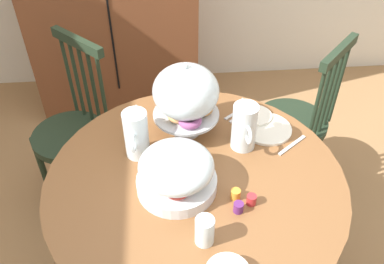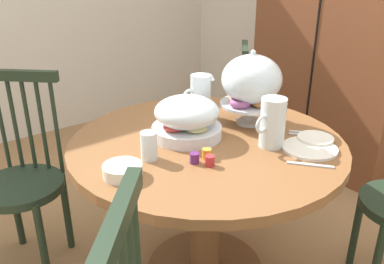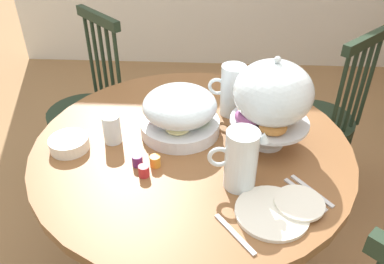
% 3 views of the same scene
% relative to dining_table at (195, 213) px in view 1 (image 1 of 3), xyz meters
% --- Properties ---
extents(ground_plane, '(10.00, 10.00, 0.00)m').
position_rel_dining_table_xyz_m(ground_plane, '(0.11, 0.09, -0.52)').
color(ground_plane, '#997047').
extents(dining_table, '(1.16, 1.16, 0.74)m').
position_rel_dining_table_xyz_m(dining_table, '(0.00, 0.00, 0.00)').
color(dining_table, brown).
rests_on(dining_table, ground_plane).
extents(windsor_chair_facing_door, '(0.47, 0.47, 0.97)m').
position_rel_dining_table_xyz_m(windsor_chair_facing_door, '(0.62, 0.63, -0.07)').
color(windsor_chair_facing_door, '#1E2D1E').
rests_on(windsor_chair_facing_door, ground_plane).
extents(windsor_chair_far_side, '(0.47, 0.47, 0.97)m').
position_rel_dining_table_xyz_m(windsor_chair_far_side, '(-0.60, 0.64, -0.07)').
color(windsor_chair_far_side, '#1E2D1E').
rests_on(windsor_chair_far_side, ground_plane).
extents(pastry_stand_with_dome, '(0.28, 0.28, 0.34)m').
position_rel_dining_table_xyz_m(pastry_stand_with_dome, '(-0.01, 0.27, 0.42)').
color(pastry_stand_with_dome, silver).
rests_on(pastry_stand_with_dome, dining_table).
extents(fruit_platter_covered, '(0.30, 0.30, 0.18)m').
position_rel_dining_table_xyz_m(fruit_platter_covered, '(-0.07, -0.05, 0.31)').
color(fruit_platter_covered, silver).
rests_on(fruit_platter_covered, dining_table).
extents(orange_juice_pitcher, '(0.10, 0.18, 0.21)m').
position_rel_dining_table_xyz_m(orange_juice_pitcher, '(-0.22, 0.15, 0.32)').
color(orange_juice_pitcher, silver).
rests_on(orange_juice_pitcher, dining_table).
extents(milk_pitcher, '(0.10, 0.18, 0.20)m').
position_rel_dining_table_xyz_m(milk_pitcher, '(0.21, 0.16, 0.31)').
color(milk_pitcher, silver).
rests_on(milk_pitcher, dining_table).
extents(china_plate_large, '(0.22, 0.22, 0.01)m').
position_rel_dining_table_xyz_m(china_plate_large, '(0.34, 0.25, 0.23)').
color(china_plate_large, white).
rests_on(china_plate_large, dining_table).
extents(china_plate_small, '(0.15, 0.15, 0.01)m').
position_rel_dining_table_xyz_m(china_plate_small, '(0.30, 0.34, 0.24)').
color(china_plate_small, white).
rests_on(china_plate_small, china_plate_large).
extents(drinking_glass, '(0.06, 0.06, 0.11)m').
position_rel_dining_table_xyz_m(drinking_glass, '(0.00, -0.29, 0.28)').
color(drinking_glass, silver).
rests_on(drinking_glass, dining_table).
extents(jam_jar_strawberry, '(0.04, 0.04, 0.04)m').
position_rel_dining_table_xyz_m(jam_jar_strawberry, '(0.19, -0.15, 0.24)').
color(jam_jar_strawberry, '#B7282D').
rests_on(jam_jar_strawberry, dining_table).
extents(jam_jar_apricot, '(0.04, 0.04, 0.04)m').
position_rel_dining_table_xyz_m(jam_jar_apricot, '(0.14, -0.12, 0.24)').
color(jam_jar_apricot, orange).
rests_on(jam_jar_apricot, dining_table).
extents(jam_jar_grape, '(0.04, 0.04, 0.04)m').
position_rel_dining_table_xyz_m(jam_jar_grape, '(0.14, -0.18, 0.24)').
color(jam_jar_grape, '#5B2366').
rests_on(jam_jar_grape, dining_table).
extents(table_knife, '(0.14, 0.11, 0.01)m').
position_rel_dining_table_xyz_m(table_knife, '(0.25, 0.37, 0.22)').
color(table_knife, silver).
rests_on(table_knife, dining_table).
extents(dinner_fork, '(0.14, 0.11, 0.01)m').
position_rel_dining_table_xyz_m(dinner_fork, '(0.23, 0.39, 0.22)').
color(dinner_fork, silver).
rests_on(dinner_fork, dining_table).
extents(soup_spoon, '(0.14, 0.11, 0.01)m').
position_rel_dining_table_xyz_m(soup_spoon, '(0.42, 0.14, 0.22)').
color(soup_spoon, silver).
rests_on(soup_spoon, dining_table).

